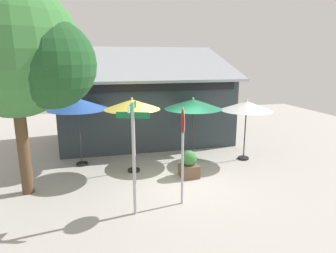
% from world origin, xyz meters
% --- Properties ---
extents(ground_plane, '(28.00, 28.00, 0.10)m').
position_xyz_m(ground_plane, '(0.00, 0.00, -0.05)').
color(ground_plane, '#ADA8A0').
extents(cafe_building, '(8.33, 4.84, 4.63)m').
position_xyz_m(cafe_building, '(-0.22, 5.28, 1.73)').
color(cafe_building, '#333D42').
rests_on(cafe_building, ground).
extents(street_sign_post, '(0.80, 0.85, 2.99)m').
position_xyz_m(street_sign_post, '(-1.71, -1.83, 1.82)').
color(street_sign_post, '#A8AAB2').
rests_on(street_sign_post, ground).
extents(stop_sign, '(0.14, 0.73, 2.77)m').
position_xyz_m(stop_sign, '(-0.35, -1.58, 1.91)').
color(stop_sign, '#A8AAB2').
rests_on(stop_sign, ground).
extents(patio_umbrella_royal_blue_left, '(2.21, 2.21, 2.66)m').
position_xyz_m(patio_umbrella_royal_blue_left, '(-3.22, 2.31, 2.37)').
color(patio_umbrella_royal_blue_left, black).
rests_on(patio_umbrella_royal_blue_left, ground).
extents(patio_umbrella_mustard_center, '(1.96, 1.96, 2.72)m').
position_xyz_m(patio_umbrella_mustard_center, '(-1.36, 1.17, 2.44)').
color(patio_umbrella_mustard_center, black).
rests_on(patio_umbrella_mustard_center, ground).
extents(patio_umbrella_forest_green_right, '(2.26, 2.26, 2.55)m').
position_xyz_m(patio_umbrella_forest_green_right, '(1.11, 1.87, 2.27)').
color(patio_umbrella_forest_green_right, black).
rests_on(patio_umbrella_forest_green_right, ground).
extents(patio_umbrella_ivory_far_right, '(2.03, 2.03, 2.46)m').
position_xyz_m(patio_umbrella_ivory_far_right, '(3.18, 1.41, 2.18)').
color(patio_umbrella_ivory_far_right, black).
rests_on(patio_umbrella_ivory_far_right, ground).
extents(shade_tree, '(4.13, 3.75, 6.12)m').
position_xyz_m(shade_tree, '(-4.51, 0.12, 4.15)').
color(shade_tree, brown).
rests_on(shade_tree, ground).
extents(sidewalk_planter, '(0.62, 0.62, 0.94)m').
position_xyz_m(sidewalk_planter, '(0.44, 0.21, 0.44)').
color(sidewalk_planter, brown).
rests_on(sidewalk_planter, ground).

